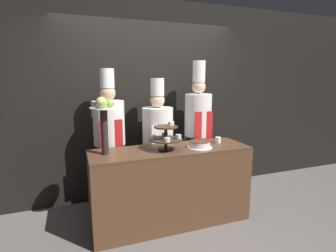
% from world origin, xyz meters
% --- Properties ---
extents(ground_plane, '(14.00, 14.00, 0.00)m').
position_xyz_m(ground_plane, '(0.00, 0.00, 0.00)').
color(ground_plane, '#5B5651').
extents(wall_back, '(10.00, 0.06, 2.80)m').
position_xyz_m(wall_back, '(0.00, 1.20, 1.40)').
color(wall_back, black).
rests_on(wall_back, ground_plane).
extents(buffet_counter, '(1.86, 0.57, 0.92)m').
position_xyz_m(buffet_counter, '(0.00, 0.29, 0.46)').
color(buffet_counter, brown).
rests_on(buffet_counter, ground_plane).
extents(tiered_stand, '(0.38, 0.38, 0.31)m').
position_xyz_m(tiered_stand, '(-0.07, 0.26, 1.07)').
color(tiered_stand, '#3D2819').
rests_on(tiered_stand, buffet_counter).
extents(fruit_pedestal, '(0.28, 0.28, 0.62)m').
position_xyz_m(fruit_pedestal, '(-0.74, 0.31, 1.33)').
color(fruit_pedestal, '#2D231E').
rests_on(fruit_pedestal, buffet_counter).
extents(cake_round, '(0.30, 0.30, 0.08)m').
position_xyz_m(cake_round, '(0.33, 0.21, 0.96)').
color(cake_round, white).
rests_on(cake_round, buffet_counter).
extents(cup_white, '(0.07, 0.07, 0.07)m').
position_xyz_m(cup_white, '(0.66, 0.34, 0.96)').
color(cup_white, white).
rests_on(cup_white, buffet_counter).
extents(chef_left, '(0.39, 0.39, 1.84)m').
position_xyz_m(chef_left, '(-0.63, 0.81, 1.00)').
color(chef_left, '#28282D').
rests_on(chef_left, ground_plane).
extents(chef_center_left, '(0.41, 0.41, 1.73)m').
position_xyz_m(chef_center_left, '(0.01, 0.81, 0.93)').
color(chef_center_left, '#38332D').
rests_on(chef_center_left, ground_plane).
extents(chef_center_right, '(0.37, 0.37, 1.96)m').
position_xyz_m(chef_center_right, '(0.61, 0.81, 1.05)').
color(chef_center_right, '#28282D').
rests_on(chef_center_right, ground_plane).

